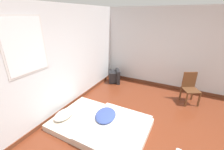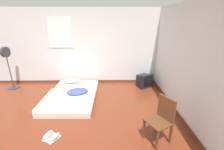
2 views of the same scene
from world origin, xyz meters
The scene contains 6 objects.
ground_plane centered at (0.00, 0.00, 0.00)m, with size 20.00×20.00×0.00m, color maroon.
wall_back centered at (-0.01, 2.51, 1.29)m, with size 7.85×0.08×2.60m.
wall_right centered at (2.76, 0.00, 1.29)m, with size 0.08×7.36×2.60m.
mattress_bed centered at (-0.06, 1.26, 0.10)m, with size 1.41×2.10×0.29m.
crt_tv centered at (2.27, 2.06, 0.23)m, with size 0.59×0.57×0.48m.
wooden_chair centered at (2.03, -0.41, 0.50)m, with size 0.54×0.54×0.88m.
Camera 1 is at (-2.32, -0.18, 2.36)m, focal length 24.00 mm.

